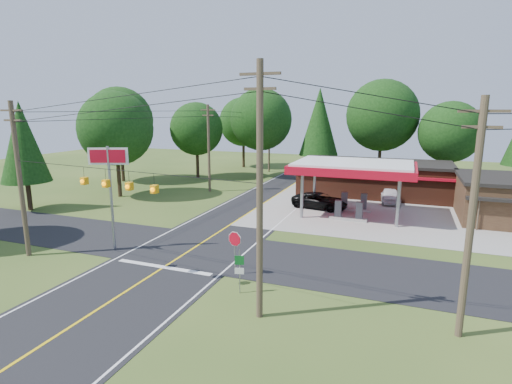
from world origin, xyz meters
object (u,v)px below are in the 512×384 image
(big_stop_sign, at_px, (109,173))
(octagonal_stop_sign, at_px, (235,242))
(gas_canopy, at_px, (353,169))
(sedan_car, at_px, (390,195))
(suv_car, at_px, (320,201))

(big_stop_sign, bearing_deg, octagonal_stop_sign, -6.04)
(gas_canopy, xyz_separation_m, sedan_car, (3.00, 6.60, -3.48))
(suv_car, relative_size, sedan_car, 1.16)
(gas_canopy, xyz_separation_m, octagonal_stop_sign, (-4.50, -16.01, -2.29))
(gas_canopy, height_order, sedan_car, gas_canopy)
(gas_canopy, bearing_deg, sedan_car, 65.57)
(suv_car, bearing_deg, gas_canopy, -104.58)
(suv_car, distance_m, big_stop_sign, 20.23)
(big_stop_sign, relative_size, octagonal_stop_sign, 2.70)
(suv_car, height_order, big_stop_sign, big_stop_sign)
(big_stop_sign, bearing_deg, gas_canopy, 46.99)
(gas_canopy, height_order, octagonal_stop_sign, gas_canopy)
(big_stop_sign, bearing_deg, sedan_car, 51.81)
(sedan_car, bearing_deg, big_stop_sign, -137.94)
(suv_car, relative_size, big_stop_sign, 0.75)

